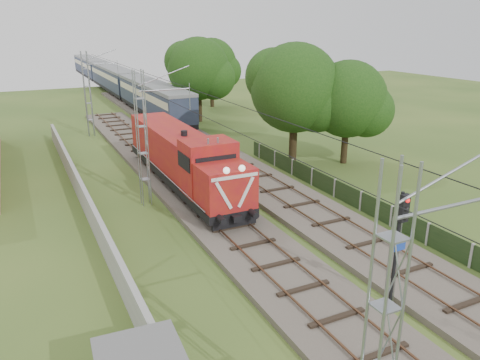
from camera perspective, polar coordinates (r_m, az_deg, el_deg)
ground at (r=20.05m, az=6.64°, el=-12.94°), size 140.00×140.00×0.00m
track_main at (r=25.44m, az=-1.81°, el=-5.20°), size 4.20×70.00×0.45m
track_side at (r=38.58m, az=-2.94°, el=3.16°), size 4.20×80.00×0.45m
catenary at (r=27.81m, az=-11.73°, el=4.92°), size 3.31×70.00×8.00m
boundary_wall at (r=28.16m, az=-18.29°, el=-2.52°), size 0.25×40.00×1.50m
fence at (r=26.45m, az=17.99°, el=-4.22°), size 0.12×32.00×1.20m
locomotive at (r=30.69m, az=-6.99°, el=2.78°), size 2.84×16.24×4.13m
coach_rake at (r=76.45m, az=-15.20°, el=11.99°), size 2.95×65.73×3.41m
signal_post at (r=18.10m, az=18.95°, el=-5.88°), size 0.52×0.41×4.74m
tree_a at (r=36.09m, az=6.85°, el=10.96°), size 7.08×6.74×9.18m
tree_b at (r=36.67m, az=13.12°, el=9.49°), size 6.10×5.81×7.91m
tree_c at (r=51.98m, az=-4.98°, el=13.29°), size 7.03×6.69×9.11m
tree_d at (r=61.52m, az=-3.42°, el=13.91°), size 6.72×6.40×8.71m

